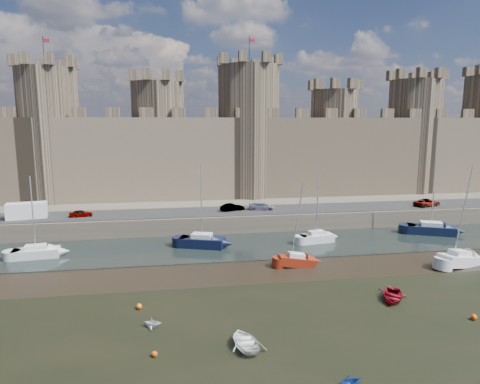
{
  "coord_description": "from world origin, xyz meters",
  "views": [
    {
      "loc": [
        -11.83,
        -28.39,
        15.99
      ],
      "look_at": [
        -3.79,
        22.0,
        7.45
      ],
      "focal_mm": 32.0,
      "sensor_mm": 36.0,
      "label": 1
    }
  ],
  "objects_px": {
    "car_2": "(262,206)",
    "dinghy_1": "(350,381)",
    "car_3": "(427,203)",
    "car_0": "(81,214)",
    "van": "(27,211)",
    "sailboat_1": "(202,241)",
    "sailboat_2": "(316,237)",
    "sailboat_3": "(431,229)",
    "car_1": "(232,207)",
    "sailboat_0": "(36,252)",
    "sailboat_4": "(296,260)",
    "sailboat_5": "(459,259)"
  },
  "relations": [
    {
      "from": "sailboat_4",
      "to": "dinghy_1",
      "type": "relative_size",
      "value": 5.91
    },
    {
      "from": "car_3",
      "to": "car_0",
      "type": "bearing_deg",
      "value": 70.41
    },
    {
      "from": "car_0",
      "to": "car_1",
      "type": "relative_size",
      "value": 0.87
    },
    {
      "from": "sailboat_0",
      "to": "sailboat_1",
      "type": "relative_size",
      "value": 0.86
    },
    {
      "from": "van",
      "to": "car_0",
      "type": "bearing_deg",
      "value": -12.03
    },
    {
      "from": "car_2",
      "to": "dinghy_1",
      "type": "relative_size",
      "value": 2.51
    },
    {
      "from": "sailboat_5",
      "to": "dinghy_1",
      "type": "bearing_deg",
      "value": -155.21
    },
    {
      "from": "sailboat_1",
      "to": "car_3",
      "type": "bearing_deg",
      "value": 32.02
    },
    {
      "from": "car_3",
      "to": "dinghy_1",
      "type": "height_order",
      "value": "car_3"
    },
    {
      "from": "van",
      "to": "sailboat_1",
      "type": "xyz_separation_m",
      "value": [
        23.56,
        -9.29,
        -2.76
      ]
    },
    {
      "from": "sailboat_3",
      "to": "car_1",
      "type": "bearing_deg",
      "value": -174.03
    },
    {
      "from": "car_0",
      "to": "van",
      "type": "distance_m",
      "value": 7.19
    },
    {
      "from": "car_2",
      "to": "sailboat_5",
      "type": "relative_size",
      "value": 0.35
    },
    {
      "from": "van",
      "to": "sailboat_3",
      "type": "bearing_deg",
      "value": -19.13
    },
    {
      "from": "car_0",
      "to": "sailboat_3",
      "type": "distance_m",
      "value": 49.66
    },
    {
      "from": "car_3",
      "to": "sailboat_0",
      "type": "relative_size",
      "value": 0.46
    },
    {
      "from": "sailboat_2",
      "to": "sailboat_3",
      "type": "distance_m",
      "value": 17.53
    },
    {
      "from": "car_2",
      "to": "car_3",
      "type": "bearing_deg",
      "value": -83.96
    },
    {
      "from": "sailboat_1",
      "to": "sailboat_2",
      "type": "distance_m",
      "value": 15.12
    },
    {
      "from": "car_0",
      "to": "car_1",
      "type": "bearing_deg",
      "value": -96.18
    },
    {
      "from": "car_3",
      "to": "sailboat_1",
      "type": "height_order",
      "value": "sailboat_1"
    },
    {
      "from": "car_2",
      "to": "van",
      "type": "distance_m",
      "value": 33.41
    },
    {
      "from": "car_0",
      "to": "sailboat_3",
      "type": "height_order",
      "value": "sailboat_3"
    },
    {
      "from": "sailboat_4",
      "to": "car_0",
      "type": "bearing_deg",
      "value": 147.34
    },
    {
      "from": "sailboat_3",
      "to": "dinghy_1",
      "type": "distance_m",
      "value": 40.82
    },
    {
      "from": "car_3",
      "to": "sailboat_4",
      "type": "xyz_separation_m",
      "value": [
        -26.48,
        -17.08,
        -2.42
      ]
    },
    {
      "from": "van",
      "to": "dinghy_1",
      "type": "relative_size",
      "value": 3.26
    },
    {
      "from": "van",
      "to": "sailboat_1",
      "type": "bearing_deg",
      "value": -32.55
    },
    {
      "from": "car_3",
      "to": "sailboat_1",
      "type": "relative_size",
      "value": 0.4
    },
    {
      "from": "car_2",
      "to": "sailboat_3",
      "type": "xyz_separation_m",
      "value": [
        22.74,
        -8.56,
        -2.24
      ]
    },
    {
      "from": "car_1",
      "to": "sailboat_2",
      "type": "bearing_deg",
      "value": -152.75
    },
    {
      "from": "dinghy_1",
      "to": "sailboat_5",
      "type": "bearing_deg",
      "value": -60.01
    },
    {
      "from": "car_2",
      "to": "van",
      "type": "height_order",
      "value": "van"
    },
    {
      "from": "sailboat_1",
      "to": "sailboat_4",
      "type": "bearing_deg",
      "value": -22.1
    },
    {
      "from": "sailboat_2",
      "to": "car_0",
      "type": "bearing_deg",
      "value": 154.01
    },
    {
      "from": "sailboat_4",
      "to": "sailboat_1",
      "type": "bearing_deg",
      "value": 140.37
    },
    {
      "from": "sailboat_0",
      "to": "car_1",
      "type": "bearing_deg",
      "value": 17.57
    },
    {
      "from": "car_1",
      "to": "sailboat_0",
      "type": "distance_m",
      "value": 27.25
    },
    {
      "from": "sailboat_3",
      "to": "dinghy_1",
      "type": "xyz_separation_m",
      "value": [
        -25.77,
        -31.66,
        -0.42
      ]
    },
    {
      "from": "sailboat_4",
      "to": "sailboat_5",
      "type": "relative_size",
      "value": 0.83
    },
    {
      "from": "car_2",
      "to": "sailboat_3",
      "type": "relative_size",
      "value": 0.36
    },
    {
      "from": "car_2",
      "to": "sailboat_1",
      "type": "distance_m",
      "value": 14.11
    },
    {
      "from": "car_0",
      "to": "car_3",
      "type": "relative_size",
      "value": 0.69
    },
    {
      "from": "sailboat_4",
      "to": "dinghy_1",
      "type": "distance_m",
      "value": 21.98
    },
    {
      "from": "sailboat_0",
      "to": "sailboat_3",
      "type": "relative_size",
      "value": 0.88
    },
    {
      "from": "car_2",
      "to": "sailboat_1",
      "type": "relative_size",
      "value": 0.35
    },
    {
      "from": "dinghy_1",
      "to": "sailboat_1",
      "type": "bearing_deg",
      "value": 0.53
    },
    {
      "from": "car_3",
      "to": "sailboat_2",
      "type": "height_order",
      "value": "sailboat_2"
    },
    {
      "from": "sailboat_2",
      "to": "dinghy_1",
      "type": "xyz_separation_m",
      "value": [
        -8.3,
        -30.17,
        -0.38
      ]
    },
    {
      "from": "sailboat_0",
      "to": "sailboat_2",
      "type": "xyz_separation_m",
      "value": [
        34.67,
        0.96,
        0.03
      ]
    }
  ]
}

